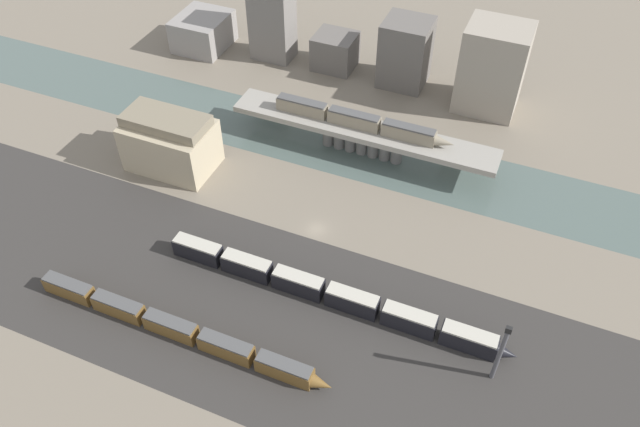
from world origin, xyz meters
name	(u,v)px	position (x,y,z in m)	size (l,w,h in m)	color
ground_plane	(317,229)	(0.00, 0.00, 0.00)	(400.00, 400.00, 0.00)	#756B5B
railbed_yard	(266,315)	(0.00, -24.00, 0.00)	(280.00, 42.00, 0.01)	#33302D
river_water	(361,152)	(0.00, 27.73, 0.00)	(320.00, 20.21, 0.01)	#4C5B56
bridge	(363,133)	(0.00, 27.73, 5.71)	(63.66, 8.68, 7.41)	gray
train_on_bridge	(360,121)	(-0.75, 27.73, 9.09)	(43.03, 2.74, 3.45)	gray
train_yard_near	(177,329)	(-12.88, -34.00, 1.77)	(58.96, 2.76, 3.62)	brown
train_yard_mid	(331,294)	(9.77, -16.25, 2.05)	(68.57, 3.15, 4.17)	black
warehouse_building	(170,142)	(-39.03, 6.61, 6.57)	(19.58, 13.03, 13.81)	tan
signal_tower	(500,353)	(41.33, -20.64, 7.34)	(1.00, 0.79, 14.53)	#4C4C51
city_block_far_left	(203,31)	(-59.92, 56.59, 4.67)	(14.03, 15.82, 9.33)	gray
city_block_left	(272,18)	(-38.40, 59.24, 11.82)	(11.42, 8.19, 23.65)	slate
city_block_center	(335,51)	(-20.17, 60.99, 4.80)	(11.29, 10.33, 9.61)	#605B56
city_block_right	(405,53)	(-0.10, 60.77, 8.99)	(12.31, 11.64, 17.97)	#605B56
city_block_far_right	(492,68)	(23.11, 58.12, 11.32)	(15.47, 13.08, 22.64)	gray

